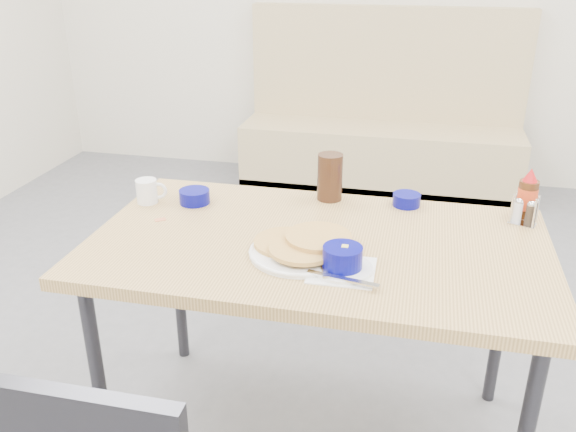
% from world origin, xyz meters
% --- Properties ---
extents(booth_bench, '(1.90, 0.56, 1.22)m').
position_xyz_m(booth_bench, '(0.00, 2.78, 0.35)').
color(booth_bench, tan).
rests_on(booth_bench, ground).
extents(dining_table, '(1.40, 0.80, 0.76)m').
position_xyz_m(dining_table, '(0.00, 0.25, 0.70)').
color(dining_table, tan).
rests_on(dining_table, ground).
extents(pancake_plate, '(0.30, 0.30, 0.05)m').
position_xyz_m(pancake_plate, '(-0.03, 0.15, 0.78)').
color(pancake_plate, white).
rests_on(pancake_plate, dining_table).
extents(coffee_mug, '(0.11, 0.07, 0.08)m').
position_xyz_m(coffee_mug, '(-0.64, 0.42, 0.80)').
color(coffee_mug, white).
rests_on(coffee_mug, dining_table).
extents(grits_setting, '(0.21, 0.19, 0.08)m').
position_xyz_m(grits_setting, '(0.10, 0.07, 0.79)').
color(grits_setting, white).
rests_on(grits_setting, dining_table).
extents(creamer_bowl, '(0.11, 0.11, 0.05)m').
position_xyz_m(creamer_bowl, '(-0.48, 0.45, 0.78)').
color(creamer_bowl, '#04066F').
rests_on(creamer_bowl, dining_table).
extents(butter_bowl, '(0.10, 0.10, 0.04)m').
position_xyz_m(butter_bowl, '(0.25, 0.59, 0.78)').
color(butter_bowl, '#04066F').
rests_on(butter_bowl, dining_table).
extents(amber_tumbler, '(0.11, 0.11, 0.17)m').
position_xyz_m(amber_tumbler, '(-0.02, 0.59, 0.84)').
color(amber_tumbler, '#311B0F').
rests_on(amber_tumbler, dining_table).
extents(condiment_caddy, '(0.10, 0.08, 0.10)m').
position_xyz_m(condiment_caddy, '(0.63, 0.52, 0.80)').
color(condiment_caddy, silver).
rests_on(condiment_caddy, dining_table).
extents(syrup_bottle, '(0.06, 0.06, 0.17)m').
position_xyz_m(syrup_bottle, '(0.64, 0.58, 0.83)').
color(syrup_bottle, '#47230F').
rests_on(syrup_bottle, dining_table).
extents(sugar_wrapper, '(0.04, 0.04, 0.00)m').
position_xyz_m(sugar_wrapper, '(-0.54, 0.29, 0.76)').
color(sugar_wrapper, '#D26F46').
rests_on(sugar_wrapper, dining_table).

